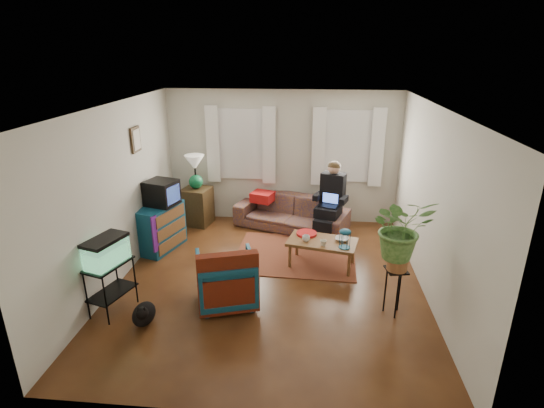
# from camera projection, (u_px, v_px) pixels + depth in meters

# --- Properties ---
(floor) EXTENTS (4.50, 5.00, 0.01)m
(floor) POSITION_uv_depth(u_px,v_px,m) (269.00, 281.00, 6.42)
(floor) COLOR #4F2B14
(floor) RESTS_ON ground
(ceiling) EXTENTS (4.50, 5.00, 0.01)m
(ceiling) POSITION_uv_depth(u_px,v_px,m) (269.00, 107.00, 5.52)
(ceiling) COLOR white
(ceiling) RESTS_ON wall_back
(wall_back) EXTENTS (4.50, 0.01, 2.60)m
(wall_back) POSITION_uv_depth(u_px,v_px,m) (282.00, 157.00, 8.31)
(wall_back) COLOR silver
(wall_back) RESTS_ON floor
(wall_front) EXTENTS (4.50, 0.01, 2.60)m
(wall_front) POSITION_uv_depth(u_px,v_px,m) (240.00, 299.00, 3.64)
(wall_front) COLOR silver
(wall_front) RESTS_ON floor
(wall_left) EXTENTS (0.01, 5.00, 2.60)m
(wall_left) POSITION_uv_depth(u_px,v_px,m) (116.00, 196.00, 6.17)
(wall_left) COLOR silver
(wall_left) RESTS_ON floor
(wall_right) EXTENTS (0.01, 5.00, 2.60)m
(wall_right) POSITION_uv_depth(u_px,v_px,m) (433.00, 206.00, 5.77)
(wall_right) COLOR silver
(wall_right) RESTS_ON floor
(window_left) EXTENTS (1.08, 0.04, 1.38)m
(window_left) POSITION_uv_depth(u_px,v_px,m) (241.00, 144.00, 8.27)
(window_left) COLOR white
(window_left) RESTS_ON wall_back
(window_right) EXTENTS (1.08, 0.04, 1.38)m
(window_right) POSITION_uv_depth(u_px,v_px,m) (347.00, 146.00, 8.09)
(window_right) COLOR white
(window_right) RESTS_ON wall_back
(curtains_left) EXTENTS (1.36, 0.06, 1.50)m
(curtains_left) POSITION_uv_depth(u_px,v_px,m) (241.00, 145.00, 8.20)
(curtains_left) COLOR white
(curtains_left) RESTS_ON wall_back
(curtains_right) EXTENTS (1.36, 0.06, 1.50)m
(curtains_right) POSITION_uv_depth(u_px,v_px,m) (348.00, 147.00, 8.01)
(curtains_right) COLOR white
(curtains_right) RESTS_ON wall_back
(picture_frame) EXTENTS (0.04, 0.32, 0.40)m
(picture_frame) POSITION_uv_depth(u_px,v_px,m) (136.00, 140.00, 6.74)
(picture_frame) COLOR #3D2616
(picture_frame) RESTS_ON wall_left
(area_rug) EXTENTS (2.07, 1.69, 0.01)m
(area_rug) POSITION_uv_depth(u_px,v_px,m) (295.00, 254.00, 7.23)
(area_rug) COLOR brown
(area_rug) RESTS_ON floor
(sofa) EXTENTS (2.30, 1.51, 0.84)m
(sofa) POSITION_uv_depth(u_px,v_px,m) (292.00, 208.00, 8.17)
(sofa) COLOR brown
(sofa) RESTS_ON floor
(seated_person) EXTENTS (0.72, 0.80, 1.28)m
(seated_person) POSITION_uv_depth(u_px,v_px,m) (331.00, 203.00, 7.79)
(seated_person) COLOR black
(seated_person) RESTS_ON sofa
(side_table) EXTENTS (0.60, 0.60, 0.74)m
(side_table) POSITION_uv_depth(u_px,v_px,m) (197.00, 206.00, 8.40)
(side_table) COLOR #3E2517
(side_table) RESTS_ON floor
(table_lamp) EXTENTS (0.45, 0.45, 0.68)m
(table_lamp) POSITION_uv_depth(u_px,v_px,m) (195.00, 173.00, 8.16)
(table_lamp) COLOR white
(table_lamp) RESTS_ON side_table
(dresser) EXTENTS (0.69, 0.98, 0.80)m
(dresser) POSITION_uv_depth(u_px,v_px,m) (161.00, 227.00, 7.34)
(dresser) COLOR #135774
(dresser) RESTS_ON floor
(crt_tv) EXTENTS (0.60, 0.57, 0.43)m
(crt_tv) POSITION_uv_depth(u_px,v_px,m) (162.00, 193.00, 7.20)
(crt_tv) COLOR black
(crt_tv) RESTS_ON dresser
(aquarium_stand) EXTENTS (0.52, 0.71, 0.70)m
(aquarium_stand) POSITION_uv_depth(u_px,v_px,m) (112.00, 287.00, 5.59)
(aquarium_stand) COLOR black
(aquarium_stand) RESTS_ON floor
(aquarium) EXTENTS (0.47, 0.64, 0.37)m
(aquarium) POSITION_uv_depth(u_px,v_px,m) (106.00, 251.00, 5.40)
(aquarium) COLOR #7FD899
(aquarium) RESTS_ON aquarium_stand
(black_cat) EXTENTS (0.39, 0.48, 0.35)m
(black_cat) POSITION_uv_depth(u_px,v_px,m) (144.00, 312.00, 5.37)
(black_cat) COLOR black
(black_cat) RESTS_ON floor
(armchair) EXTENTS (0.95, 0.92, 0.79)m
(armchair) POSITION_uv_depth(u_px,v_px,m) (226.00, 277.00, 5.77)
(armchair) COLOR #137575
(armchair) RESTS_ON floor
(serape_throw) EXTENTS (0.81, 0.41, 0.65)m
(serape_throw) POSITION_uv_depth(u_px,v_px,m) (228.00, 277.00, 5.43)
(serape_throw) COLOR #9E0A0A
(serape_throw) RESTS_ON armchair
(coffee_table) EXTENTS (1.18, 0.81, 0.45)m
(coffee_table) POSITION_uv_depth(u_px,v_px,m) (322.00, 253.00, 6.81)
(coffee_table) COLOR brown
(coffee_table) RESTS_ON floor
(cup_a) EXTENTS (0.14, 0.14, 0.10)m
(cup_a) POSITION_uv_depth(u_px,v_px,m) (306.00, 238.00, 6.70)
(cup_a) COLOR white
(cup_a) RESTS_ON coffee_table
(cup_b) EXTENTS (0.12, 0.12, 0.09)m
(cup_b) POSITION_uv_depth(u_px,v_px,m) (323.00, 243.00, 6.54)
(cup_b) COLOR beige
(cup_b) RESTS_ON coffee_table
(bowl) EXTENTS (0.25, 0.25, 0.05)m
(bowl) POSITION_uv_depth(u_px,v_px,m) (342.00, 239.00, 6.72)
(bowl) COLOR white
(bowl) RESTS_ON coffee_table
(snack_tray) EXTENTS (0.40, 0.40, 0.04)m
(snack_tray) POSITION_uv_depth(u_px,v_px,m) (307.00, 234.00, 6.94)
(snack_tray) COLOR #B21414
(snack_tray) RESTS_ON coffee_table
(birdcage) EXTENTS (0.21, 0.21, 0.31)m
(birdcage) POSITION_uv_depth(u_px,v_px,m) (345.00, 238.00, 6.44)
(birdcage) COLOR #115B6B
(birdcage) RESTS_ON coffee_table
(plant_stand) EXTENTS (0.32, 0.32, 0.66)m
(plant_stand) POSITION_uv_depth(u_px,v_px,m) (394.00, 292.00, 5.54)
(plant_stand) COLOR black
(plant_stand) RESTS_ON floor
(potted_plant) EXTENTS (0.85, 0.77, 0.83)m
(potted_plant) POSITION_uv_depth(u_px,v_px,m) (400.00, 237.00, 5.27)
(potted_plant) COLOR #599947
(potted_plant) RESTS_ON plant_stand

